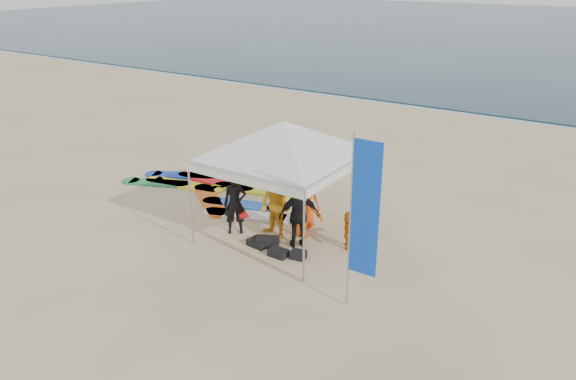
{
  "coord_description": "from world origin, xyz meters",
  "views": [
    {
      "loc": [
        7.51,
        -8.36,
        6.45
      ],
      "look_at": [
        0.25,
        2.6,
        1.2
      ],
      "focal_mm": 35.0,
      "sensor_mm": 36.0,
      "label": 1
    }
  ],
  "objects_px": {
    "person_orange_a": "(303,206)",
    "feather_flag": "(364,212)",
    "person_black_a": "(235,204)",
    "surfboard_spread": "(212,191)",
    "person_orange_b": "(305,199)",
    "canopy_tent": "(283,121)",
    "marker_pennant": "(246,216)",
    "person_yellow": "(274,206)",
    "person_seated": "(349,230)",
    "person_black_b": "(299,215)"
  },
  "relations": [
    {
      "from": "person_black_b",
      "to": "marker_pennant",
      "type": "bearing_deg",
      "value": -39.06
    },
    {
      "from": "person_seated",
      "to": "feather_flag",
      "type": "relative_size",
      "value": 0.26
    },
    {
      "from": "canopy_tent",
      "to": "feather_flag",
      "type": "bearing_deg",
      "value": -31.75
    },
    {
      "from": "person_seated",
      "to": "person_orange_a",
      "type": "bearing_deg",
      "value": 65.22
    },
    {
      "from": "feather_flag",
      "to": "marker_pennant",
      "type": "height_order",
      "value": "feather_flag"
    },
    {
      "from": "surfboard_spread",
      "to": "feather_flag",
      "type": "bearing_deg",
      "value": -25.69
    },
    {
      "from": "surfboard_spread",
      "to": "canopy_tent",
      "type": "bearing_deg",
      "value": -19.65
    },
    {
      "from": "person_seated",
      "to": "feather_flag",
      "type": "bearing_deg",
      "value": -176.42
    },
    {
      "from": "person_black_b",
      "to": "surfboard_spread",
      "type": "height_order",
      "value": "person_black_b"
    },
    {
      "from": "person_black_a",
      "to": "person_black_b",
      "type": "height_order",
      "value": "person_black_b"
    },
    {
      "from": "person_black_b",
      "to": "person_seated",
      "type": "bearing_deg",
      "value": 165.93
    },
    {
      "from": "person_black_b",
      "to": "person_orange_b",
      "type": "height_order",
      "value": "person_black_b"
    },
    {
      "from": "person_yellow",
      "to": "canopy_tent",
      "type": "bearing_deg",
      "value": 62.14
    },
    {
      "from": "person_yellow",
      "to": "surfboard_spread",
      "type": "distance_m",
      "value": 3.72
    },
    {
      "from": "person_orange_a",
      "to": "canopy_tent",
      "type": "relative_size",
      "value": 0.37
    },
    {
      "from": "person_yellow",
      "to": "marker_pennant",
      "type": "bearing_deg",
      "value": -148.7
    },
    {
      "from": "person_orange_b",
      "to": "canopy_tent",
      "type": "bearing_deg",
      "value": 71.15
    },
    {
      "from": "person_yellow",
      "to": "person_seated",
      "type": "xyz_separation_m",
      "value": [
        1.87,
        0.5,
        -0.37
      ]
    },
    {
      "from": "person_yellow",
      "to": "person_seated",
      "type": "height_order",
      "value": "person_yellow"
    },
    {
      "from": "person_yellow",
      "to": "surfboard_spread",
      "type": "xyz_separation_m",
      "value": [
        -3.34,
        1.42,
        -0.82
      ]
    },
    {
      "from": "person_black_a",
      "to": "canopy_tent",
      "type": "relative_size",
      "value": 0.35
    },
    {
      "from": "person_black_a",
      "to": "person_black_b",
      "type": "distance_m",
      "value": 1.8
    },
    {
      "from": "person_orange_b",
      "to": "surfboard_spread",
      "type": "xyz_separation_m",
      "value": [
        -3.66,
        0.46,
        -0.75
      ]
    },
    {
      "from": "person_seated",
      "to": "surfboard_spread",
      "type": "distance_m",
      "value": 5.31
    },
    {
      "from": "feather_flag",
      "to": "marker_pennant",
      "type": "distance_m",
      "value": 4.61
    },
    {
      "from": "person_orange_a",
      "to": "person_black_b",
      "type": "bearing_deg",
      "value": 112.05
    },
    {
      "from": "person_seated",
      "to": "surfboard_spread",
      "type": "height_order",
      "value": "person_seated"
    },
    {
      "from": "person_black_a",
      "to": "marker_pennant",
      "type": "bearing_deg",
      "value": -15.5
    },
    {
      "from": "person_black_a",
      "to": "person_orange_a",
      "type": "xyz_separation_m",
      "value": [
        1.57,
        0.78,
        0.04
      ]
    },
    {
      "from": "person_orange_a",
      "to": "surfboard_spread",
      "type": "xyz_separation_m",
      "value": [
        -3.93,
        1.01,
        -0.81
      ]
    },
    {
      "from": "person_black_a",
      "to": "person_orange_b",
      "type": "xyz_separation_m",
      "value": [
        1.3,
        1.32,
        -0.02
      ]
    },
    {
      "from": "person_seated",
      "to": "marker_pennant",
      "type": "xyz_separation_m",
      "value": [
        -2.6,
        -0.75,
        0.01
      ]
    },
    {
      "from": "feather_flag",
      "to": "person_orange_a",
      "type": "bearing_deg",
      "value": 141.05
    },
    {
      "from": "person_black_a",
      "to": "surfboard_spread",
      "type": "xyz_separation_m",
      "value": [
        -2.36,
        1.78,
        -0.77
      ]
    },
    {
      "from": "person_seated",
      "to": "surfboard_spread",
      "type": "xyz_separation_m",
      "value": [
        -5.21,
        0.93,
        -0.45
      ]
    },
    {
      "from": "person_black_b",
      "to": "person_seated",
      "type": "distance_m",
      "value": 1.28
    },
    {
      "from": "person_orange_a",
      "to": "feather_flag",
      "type": "relative_size",
      "value": 0.46
    },
    {
      "from": "person_yellow",
      "to": "canopy_tent",
      "type": "height_order",
      "value": "canopy_tent"
    },
    {
      "from": "person_orange_a",
      "to": "canopy_tent",
      "type": "distance_m",
      "value": 2.23
    },
    {
      "from": "person_orange_a",
      "to": "person_orange_b",
      "type": "distance_m",
      "value": 0.61
    },
    {
      "from": "person_black_a",
      "to": "person_seated",
      "type": "relative_size",
      "value": 1.67
    },
    {
      "from": "feather_flag",
      "to": "person_black_b",
      "type": "bearing_deg",
      "value": 146.45
    },
    {
      "from": "person_yellow",
      "to": "person_orange_b",
      "type": "xyz_separation_m",
      "value": [
        0.32,
        0.96,
        -0.07
      ]
    },
    {
      "from": "person_black_b",
      "to": "person_seated",
      "type": "height_order",
      "value": "person_black_b"
    },
    {
      "from": "person_yellow",
      "to": "feather_flag",
      "type": "height_order",
      "value": "feather_flag"
    },
    {
      "from": "person_black_b",
      "to": "feather_flag",
      "type": "height_order",
      "value": "feather_flag"
    },
    {
      "from": "person_seated",
      "to": "person_black_b",
      "type": "bearing_deg",
      "value": 91.48
    },
    {
      "from": "person_seated",
      "to": "feather_flag",
      "type": "xyz_separation_m",
      "value": [
        1.42,
        -2.26,
        1.67
      ]
    },
    {
      "from": "person_orange_b",
      "to": "person_seated",
      "type": "bearing_deg",
      "value": 156.84
    },
    {
      "from": "person_black_a",
      "to": "person_yellow",
      "type": "relative_size",
      "value": 0.95
    }
  ]
}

